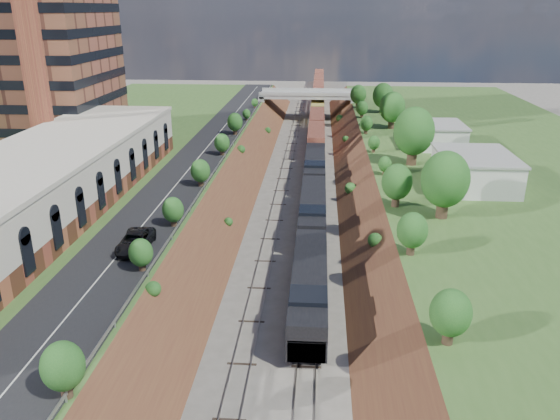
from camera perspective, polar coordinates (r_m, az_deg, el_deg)
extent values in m
cube|color=#3C6027|center=(89.36, -19.91, 3.23)|extent=(44.00, 180.00, 5.00)
cube|color=#3C6027|center=(87.00, 24.06, 2.22)|extent=(44.00, 180.00, 5.00)
cube|color=brown|center=(83.71, -5.79, 1.46)|extent=(10.00, 180.00, 10.00)
cube|color=brown|center=(82.88, 9.37, 1.09)|extent=(10.00, 180.00, 10.00)
cube|color=gray|center=(82.67, -0.05, 1.39)|extent=(1.58, 180.00, 0.18)
cube|color=gray|center=(82.48, 3.56, 1.30)|extent=(1.58, 180.00, 0.18)
cube|color=black|center=(83.11, -8.99, 4.82)|extent=(8.00, 180.00, 0.10)
cube|color=#99999E|center=(82.16, -6.21, 5.13)|extent=(0.06, 171.00, 0.30)
cube|color=brown|center=(67.37, -23.63, 0.55)|extent=(14.00, 62.00, 2.20)
cube|color=#BEB7A3|center=(66.44, -24.02, 3.19)|extent=(14.00, 62.00, 4.30)
cube|color=#BEB7A3|center=(65.84, -24.32, 5.18)|extent=(14.30, 62.30, 0.50)
cube|color=brown|center=(101.58, -24.87, 18.63)|extent=(22.00, 22.00, 44.00)
cylinder|color=brown|center=(83.72, -24.91, 17.24)|extent=(3.20, 3.20, 40.00)
cube|color=gray|center=(142.75, -1.81, 10.73)|extent=(1.50, 8.00, 6.20)
cube|color=gray|center=(142.24, 7.60, 10.53)|extent=(1.50, 8.00, 6.20)
cube|color=gray|center=(141.54, 2.91, 11.90)|extent=(24.00, 8.00, 1.00)
cube|color=gray|center=(137.47, 2.87, 11.98)|extent=(24.00, 0.30, 0.80)
cube|color=gray|center=(145.38, 2.96, 12.44)|extent=(24.00, 0.30, 0.80)
cube|color=silver|center=(75.56, 19.67, 3.83)|extent=(9.00, 12.00, 4.00)
cube|color=silver|center=(96.23, 16.11, 7.47)|extent=(8.00, 10.00, 3.60)
cylinder|color=#473323|center=(63.08, 16.60, 0.37)|extent=(1.30, 1.30, 2.62)
ellipsoid|color=#1F591F|center=(62.12, 16.89, 3.10)|extent=(5.25, 5.25, 6.30)
cylinder|color=#473323|center=(46.06, -15.46, -8.07)|extent=(0.66, 0.66, 1.22)
ellipsoid|color=#1F591F|center=(45.40, -15.63, -6.43)|extent=(2.45, 2.45, 2.94)
cube|color=black|center=(47.06, 2.85, -13.97)|extent=(2.40, 4.00, 0.90)
cube|color=black|center=(51.78, 3.09, -7.83)|extent=(3.26, 19.56, 3.26)
cube|color=black|center=(45.06, 2.83, -13.62)|extent=(3.00, 3.00, 1.80)
cube|color=silver|center=(44.51, 2.85, -12.55)|extent=(3.00, 3.00, 0.15)
cube|color=black|center=(46.40, 2.98, -9.19)|extent=(3.19, 3.10, 0.90)
cube|color=black|center=(70.57, 3.46, 0.07)|extent=(3.26, 19.56, 3.26)
cube|color=black|center=(90.14, 3.67, 4.59)|extent=(3.26, 19.56, 3.26)
cube|color=brown|center=(159.91, 4.01, 11.64)|extent=(3.26, 121.08, 3.91)
imported|color=black|center=(54.26, -14.86, -3.17)|extent=(3.10, 6.18, 1.68)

